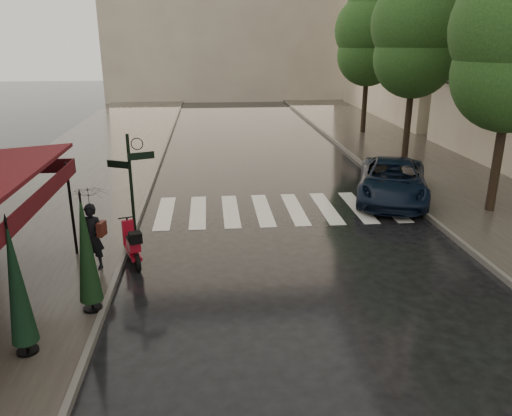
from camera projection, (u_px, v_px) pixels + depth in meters
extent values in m
plane|color=black|center=(176.00, 307.00, 10.34)|extent=(120.00, 120.00, 0.00)
cube|color=#38332D|center=(86.00, 168.00, 21.23)|extent=(6.00, 60.00, 0.12)
cube|color=#38332D|center=(420.00, 160.00, 22.54)|extent=(5.50, 60.00, 0.12)
cube|color=#595651|center=(158.00, 166.00, 21.50)|extent=(0.12, 60.00, 0.16)
cube|color=#595651|center=(360.00, 161.00, 22.29)|extent=(0.12, 60.00, 0.16)
cube|color=silver|center=(165.00, 213.00, 15.93)|extent=(0.50, 3.20, 0.01)
cube|color=silver|center=(198.00, 212.00, 16.03)|extent=(0.50, 3.20, 0.01)
cube|color=silver|center=(231.00, 211.00, 16.12)|extent=(0.50, 3.20, 0.01)
cube|color=silver|center=(263.00, 210.00, 16.21)|extent=(0.50, 3.20, 0.01)
cube|color=silver|center=(295.00, 209.00, 16.31)|extent=(0.50, 3.20, 0.01)
cube|color=silver|center=(326.00, 208.00, 16.40)|extent=(0.50, 3.20, 0.01)
cube|color=silver|center=(357.00, 207.00, 16.49)|extent=(0.50, 3.20, 0.01)
cube|color=silver|center=(388.00, 206.00, 16.59)|extent=(0.50, 3.20, 0.01)
cube|color=#430E09|center=(26.00, 212.00, 8.89)|extent=(0.04, 7.00, 0.35)
cylinder|color=black|center=(72.00, 209.00, 12.28)|extent=(0.07, 0.07, 2.35)
cylinder|color=black|center=(132.00, 195.00, 12.56)|extent=(0.08, 0.08, 3.10)
cube|color=black|center=(141.00, 156.00, 12.27)|extent=(0.62, 0.26, 0.18)
cube|color=black|center=(118.00, 164.00, 12.28)|extent=(0.56, 0.29, 0.18)
cylinder|color=black|center=(500.00, 144.00, 15.18)|extent=(0.28, 0.28, 4.26)
sphere|color=#183A15|center=(511.00, 74.00, 14.52)|extent=(3.40, 3.40, 3.40)
cylinder|color=black|center=(409.00, 109.00, 21.73)|extent=(0.28, 0.28, 4.48)
sphere|color=#183A15|center=(414.00, 58.00, 21.04)|extent=(3.40, 3.40, 3.40)
sphere|color=#183A15|center=(417.00, 23.00, 20.60)|extent=(3.80, 3.80, 3.80)
cylinder|color=black|center=(365.00, 94.00, 28.37)|extent=(0.28, 0.28, 4.37)
sphere|color=#183A15|center=(368.00, 55.00, 27.69)|extent=(3.40, 3.40, 3.40)
sphere|color=#183A15|center=(370.00, 30.00, 27.26)|extent=(3.80, 3.80, 3.80)
sphere|color=#183A15|center=(371.00, 5.00, 26.86)|extent=(2.60, 2.60, 2.60)
imported|color=black|center=(92.00, 237.00, 11.62)|extent=(0.65, 0.51, 1.58)
imported|color=black|center=(87.00, 188.00, 11.23)|extent=(1.14, 1.16, 0.86)
cube|color=#491A13|center=(102.00, 229.00, 11.51)|extent=(0.20, 0.32, 0.34)
cylinder|color=black|center=(138.00, 263.00, 11.89)|extent=(0.23, 0.44, 0.43)
cylinder|color=black|center=(129.00, 246.00, 12.86)|extent=(0.23, 0.44, 0.43)
cube|color=maroon|center=(133.00, 251.00, 12.37)|extent=(0.62, 1.19, 0.09)
cube|color=maroon|center=(133.00, 244.00, 12.09)|extent=(0.42, 0.56, 0.25)
cube|color=maroon|center=(128.00, 233.00, 12.61)|extent=(0.31, 0.20, 0.68)
cylinder|color=black|center=(126.00, 218.00, 12.56)|extent=(0.40, 0.16, 0.03)
cube|color=black|center=(135.00, 238.00, 11.70)|extent=(0.36, 0.35, 0.25)
imported|color=black|center=(393.00, 180.00, 17.08)|extent=(3.73, 5.33, 1.35)
cylinder|color=black|center=(28.00, 351.00, 8.66)|extent=(0.37, 0.37, 0.05)
cylinder|color=black|center=(17.00, 288.00, 8.27)|extent=(0.04, 0.04, 2.39)
cone|color=black|center=(16.00, 281.00, 8.23)|extent=(0.45, 0.45, 2.27)
cylinder|color=black|center=(93.00, 308.00, 10.03)|extent=(0.38, 0.38, 0.05)
cylinder|color=black|center=(87.00, 253.00, 9.64)|extent=(0.04, 0.04, 2.36)
cone|color=black|center=(86.00, 248.00, 9.60)|extent=(0.46, 0.46, 2.24)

